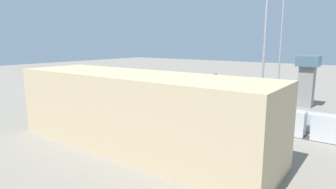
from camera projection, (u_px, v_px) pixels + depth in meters
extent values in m
plane|color=gray|center=(181.00, 105.00, 85.93)|extent=(400.00, 400.00, 0.00)
cube|color=#3D3833|center=(198.00, 100.00, 93.82)|extent=(140.00, 2.80, 0.12)
cube|color=#3D3833|center=(190.00, 102.00, 89.87)|extent=(140.00, 2.80, 0.12)
cube|color=#3D3833|center=(181.00, 105.00, 85.92)|extent=(140.00, 2.80, 0.12)
cube|color=#4C443D|center=(171.00, 108.00, 81.97)|extent=(140.00, 2.80, 0.12)
cube|color=#3D3833|center=(161.00, 111.00, 78.02)|extent=(140.00, 2.80, 0.12)
cube|color=#D85914|center=(117.00, 90.00, 101.96)|extent=(10.00, 3.00, 3.60)
cube|color=#D85914|center=(111.00, 82.00, 103.26)|extent=(3.00, 2.70, 1.40)
cube|color=gold|center=(147.00, 88.00, 106.49)|extent=(10.00, 3.00, 3.60)
cube|color=gold|center=(141.00, 80.00, 107.80)|extent=(3.00, 2.70, 1.40)
cube|color=gold|center=(229.00, 101.00, 81.83)|extent=(10.00, 3.00, 3.60)
cube|color=gold|center=(220.00, 92.00, 83.14)|extent=(3.00, 2.70, 1.40)
cube|color=silver|center=(298.00, 120.00, 61.66)|extent=(23.00, 3.00, 3.80)
cube|color=silver|center=(201.00, 106.00, 75.85)|extent=(23.00, 3.00, 3.80)
cube|color=silver|center=(135.00, 96.00, 90.03)|extent=(23.00, 3.00, 3.80)
cube|color=silver|center=(86.00, 88.00, 104.22)|extent=(23.00, 3.00, 3.80)
cube|color=silver|center=(49.00, 83.00, 118.41)|extent=(23.00, 3.00, 3.80)
cube|color=silver|center=(249.00, 116.00, 63.01)|extent=(23.00, 3.00, 5.00)
cube|color=silver|center=(162.00, 102.00, 77.19)|extent=(23.00, 3.00, 5.00)
cube|color=silver|center=(103.00, 93.00, 91.38)|extent=(23.00, 3.00, 5.00)
cube|color=silver|center=(59.00, 86.00, 105.56)|extent=(23.00, 3.00, 5.00)
cylinder|color=#9EA0A5|center=(280.00, 53.00, 78.99)|extent=(0.44, 0.44, 31.21)
cylinder|color=#9EA0A5|center=(264.00, 58.00, 55.87)|extent=(0.44, 0.44, 31.05)
cylinder|color=#4C4742|center=(215.00, 88.00, 91.83)|extent=(0.50, 0.50, 8.00)
cylinder|color=#4C4742|center=(171.00, 101.00, 72.72)|extent=(0.50, 0.50, 8.00)
cube|color=#4C4742|center=(196.00, 79.00, 81.48)|extent=(0.70, 25.00, 0.80)
cube|color=tan|center=(136.00, 111.00, 50.80)|extent=(50.13, 14.03, 13.29)
cube|color=gray|center=(306.00, 86.00, 83.26)|extent=(4.00, 4.00, 11.84)
cube|color=slate|center=(309.00, 61.00, 81.92)|extent=(6.00, 6.00, 3.00)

